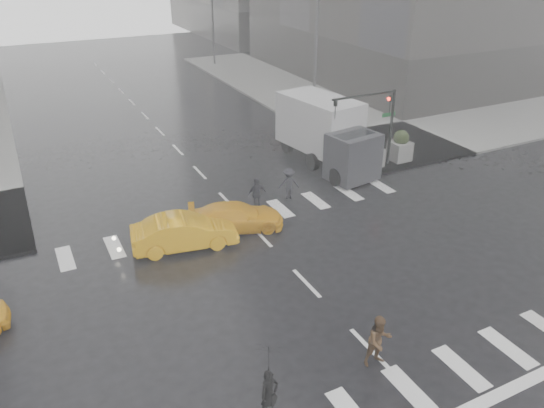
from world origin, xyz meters
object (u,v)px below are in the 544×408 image
traffic_signal_pole (378,115)px  box_truck (328,132)px  pedestrian_brown (379,341)px  taxi_mid (184,232)px

traffic_signal_pole → box_truck: size_ratio=0.64×
pedestrian_brown → taxi_mid: bearing=112.3°
traffic_signal_pole → pedestrian_brown: traffic_signal_pole is taller
pedestrian_brown → taxi_mid: 9.81m
pedestrian_brown → box_truck: size_ratio=0.25×
pedestrian_brown → box_truck: 16.21m
taxi_mid → box_truck: (10.30, 5.17, 1.26)m
traffic_signal_pole → pedestrian_brown: size_ratio=2.57×
taxi_mid → box_truck: 11.59m
traffic_signal_pole → taxi_mid: traffic_signal_pole is taller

